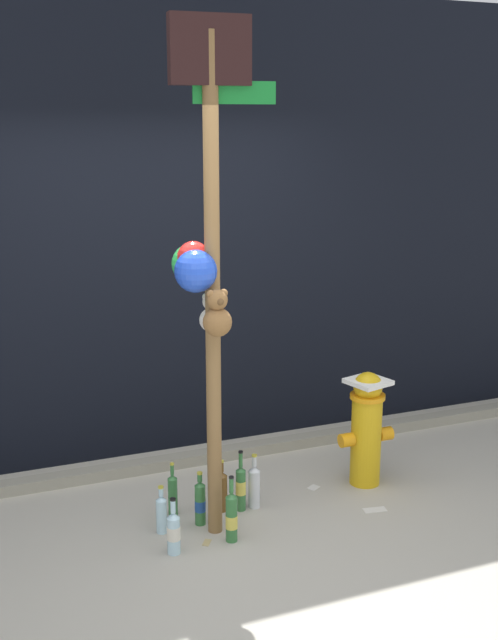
% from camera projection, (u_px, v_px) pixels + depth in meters
% --- Properties ---
extents(ground_plane, '(14.00, 14.00, 0.00)m').
position_uv_depth(ground_plane, '(224.00, 554.00, 4.55)').
color(ground_plane, '#ADA899').
extents(building_wall, '(10.00, 0.20, 3.32)m').
position_uv_depth(building_wall, '(142.00, 231.00, 5.65)').
color(building_wall, black).
rests_on(building_wall, ground_plane).
extents(curb_strip, '(8.00, 0.12, 0.08)m').
position_uv_depth(curb_strip, '(164.00, 463.00, 5.66)').
color(curb_strip, gray).
rests_on(curb_strip, ground_plane).
extents(memorial_post, '(0.59, 0.44, 2.96)m').
position_uv_depth(memorial_post, '(205.00, 247.00, 4.39)').
color(memorial_post, olive).
rests_on(memorial_post, ground_plane).
extents(fire_hydrant, '(0.39, 0.30, 0.79)m').
position_uv_depth(fire_hydrant, '(366.00, 426.00, 5.35)').
color(fire_hydrant, gold).
rests_on(fire_hydrant, ground_plane).
extents(bottle_0, '(0.06, 0.06, 0.36)m').
position_uv_depth(bottle_0, '(173.00, 494.00, 4.96)').
color(bottle_0, '#337038').
rests_on(bottle_0, ground_plane).
extents(bottle_1, '(0.07, 0.07, 0.34)m').
position_uv_depth(bottle_1, '(222.00, 490.00, 5.02)').
color(bottle_1, brown).
rests_on(bottle_1, ground_plane).
extents(bottle_2, '(0.07, 0.07, 0.35)m').
position_uv_depth(bottle_2, '(200.00, 503.00, 4.85)').
color(bottle_2, '#337038').
rests_on(bottle_2, ground_plane).
extents(bottle_3, '(0.08, 0.08, 0.36)m').
position_uv_depth(bottle_3, '(254.00, 486.00, 5.07)').
color(bottle_3, silver).
rests_on(bottle_3, ground_plane).
extents(bottle_4, '(0.07, 0.07, 0.40)m').
position_uv_depth(bottle_4, '(241.00, 487.00, 5.03)').
color(bottle_4, '#337038').
rests_on(bottle_4, ground_plane).
extents(bottle_5, '(0.07, 0.07, 0.41)m').
position_uv_depth(bottle_5, '(232.00, 517.00, 4.65)').
color(bottle_5, '#337038').
rests_on(bottle_5, ground_plane).
extents(bottle_6, '(0.07, 0.07, 0.30)m').
position_uv_depth(bottle_6, '(162.00, 513.00, 4.76)').
color(bottle_6, '#B2DBEA').
rests_on(bottle_6, ground_plane).
extents(bottle_7, '(0.08, 0.08, 0.34)m').
position_uv_depth(bottle_7, '(174.00, 532.00, 4.53)').
color(bottle_7, '#B2DBEA').
rests_on(bottle_7, ground_plane).
extents(litter_0, '(0.10, 0.09, 0.01)m').
position_uv_depth(litter_0, '(314.00, 487.00, 5.37)').
color(litter_0, silver).
rests_on(litter_0, ground_plane).
extents(litter_1, '(0.08, 0.09, 0.01)m').
position_uv_depth(litter_1, '(207.00, 542.00, 4.67)').
color(litter_1, tan).
rests_on(litter_1, ground_plane).
extents(litter_2, '(0.09, 0.08, 0.01)m').
position_uv_depth(litter_2, '(217.00, 463.00, 5.74)').
color(litter_2, silver).
rests_on(litter_2, ground_plane).
extents(litter_3, '(0.16, 0.09, 0.01)m').
position_uv_depth(litter_3, '(375.00, 510.00, 5.06)').
color(litter_3, silver).
rests_on(litter_3, ground_plane).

